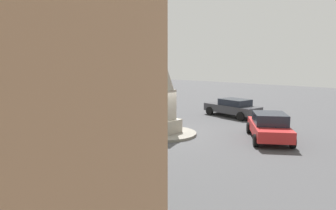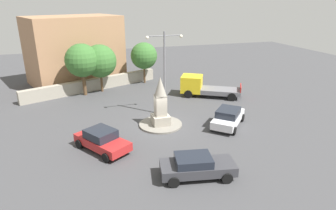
{
  "view_description": "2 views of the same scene",
  "coord_description": "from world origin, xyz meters",
  "px_view_note": "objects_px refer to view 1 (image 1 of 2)",
  "views": [
    {
      "loc": [
        -11.47,
        12.99,
        4.28
      ],
      "look_at": [
        0.49,
        -0.77,
        1.62
      ],
      "focal_mm": 32.63,
      "sensor_mm": 36.0,
      "label": 1
    },
    {
      "loc": [
        -6.01,
        -21.21,
        9.9
      ],
      "look_at": [
        0.64,
        -0.02,
        1.73
      ],
      "focal_mm": 30.96,
      "sensor_mm": 36.0,
      "label": 2
    }
  ],
  "objects_px": {
    "streetlamp": "(124,56)",
    "car_red_near_island": "(269,126)",
    "car_dark_grey_parked_right": "(233,107)",
    "truck_yellow_far_side": "(8,119)",
    "monument": "(166,103)",
    "tree_mid_cluster": "(32,86)",
    "car_white_passing": "(128,109)"
  },
  "relations": [
    {
      "from": "car_dark_grey_parked_right",
      "to": "streetlamp",
      "type": "bearing_deg",
      "value": 83.99
    },
    {
      "from": "streetlamp",
      "to": "car_dark_grey_parked_right",
      "type": "xyz_separation_m",
      "value": [
        -1.04,
        -9.91,
        -3.78
      ]
    },
    {
      "from": "monument",
      "to": "car_red_near_island",
      "type": "distance_m",
      "value": 5.84
    },
    {
      "from": "car_dark_grey_parked_right",
      "to": "tree_mid_cluster",
      "type": "relative_size",
      "value": 0.83
    },
    {
      "from": "streetlamp",
      "to": "car_white_passing",
      "type": "xyz_separation_m",
      "value": [
        4.26,
        -3.92,
        -3.73
      ]
    },
    {
      "from": "monument",
      "to": "tree_mid_cluster",
      "type": "height_order",
      "value": "tree_mid_cluster"
    },
    {
      "from": "streetlamp",
      "to": "truck_yellow_far_side",
      "type": "bearing_deg",
      "value": 36.33
    },
    {
      "from": "streetlamp",
      "to": "car_white_passing",
      "type": "height_order",
      "value": "streetlamp"
    },
    {
      "from": "car_white_passing",
      "to": "car_dark_grey_parked_right",
      "type": "bearing_deg",
      "value": -131.56
    },
    {
      "from": "car_red_near_island",
      "to": "truck_yellow_far_side",
      "type": "height_order",
      "value": "truck_yellow_far_side"
    },
    {
      "from": "car_red_near_island",
      "to": "monument",
      "type": "bearing_deg",
      "value": 29.04
    },
    {
      "from": "car_white_passing",
      "to": "streetlamp",
      "type": "bearing_deg",
      "value": 137.38
    },
    {
      "from": "car_white_passing",
      "to": "car_dark_grey_parked_right",
      "type": "relative_size",
      "value": 0.92
    },
    {
      "from": "streetlamp",
      "to": "truck_yellow_far_side",
      "type": "relative_size",
      "value": 1.14
    },
    {
      "from": "car_dark_grey_parked_right",
      "to": "truck_yellow_far_side",
      "type": "relative_size",
      "value": 0.71
    },
    {
      "from": "streetlamp",
      "to": "tree_mid_cluster",
      "type": "xyz_separation_m",
      "value": [
        -6.63,
        8.11,
        -0.72
      ]
    },
    {
      "from": "streetlamp",
      "to": "tree_mid_cluster",
      "type": "distance_m",
      "value": 10.5
    },
    {
      "from": "streetlamp",
      "to": "car_red_near_island",
      "type": "height_order",
      "value": "streetlamp"
    },
    {
      "from": "car_white_passing",
      "to": "truck_yellow_far_side",
      "type": "bearing_deg",
      "value": 81.52
    },
    {
      "from": "car_red_near_island",
      "to": "car_white_passing",
      "type": "bearing_deg",
      "value": 5.67
    },
    {
      "from": "truck_yellow_far_side",
      "to": "streetlamp",
      "type": "bearing_deg",
      "value": -143.67
    },
    {
      "from": "streetlamp",
      "to": "car_dark_grey_parked_right",
      "type": "relative_size",
      "value": 1.6
    },
    {
      "from": "monument",
      "to": "streetlamp",
      "type": "relative_size",
      "value": 0.54
    },
    {
      "from": "car_white_passing",
      "to": "car_red_near_island",
      "type": "distance_m",
      "value": 10.33
    },
    {
      "from": "car_white_passing",
      "to": "monument",
      "type": "bearing_deg",
      "value": 161.52
    },
    {
      "from": "streetlamp",
      "to": "car_white_passing",
      "type": "relative_size",
      "value": 1.74
    },
    {
      "from": "streetlamp",
      "to": "tree_mid_cluster",
      "type": "height_order",
      "value": "streetlamp"
    },
    {
      "from": "monument",
      "to": "streetlamp",
      "type": "distance_m",
      "value": 3.54
    },
    {
      "from": "monument",
      "to": "tree_mid_cluster",
      "type": "distance_m",
      "value": 11.86
    },
    {
      "from": "streetlamp",
      "to": "truck_yellow_far_side",
      "type": "xyz_separation_m",
      "value": [
        5.44,
        4.0,
        -3.48
      ]
    },
    {
      "from": "streetlamp",
      "to": "car_red_near_island",
      "type": "bearing_deg",
      "value": -140.6
    },
    {
      "from": "truck_yellow_far_side",
      "to": "car_red_near_island",
      "type": "bearing_deg",
      "value": -142.03
    }
  ]
}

